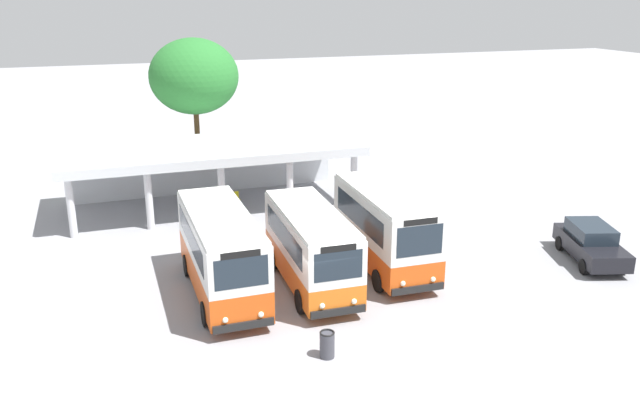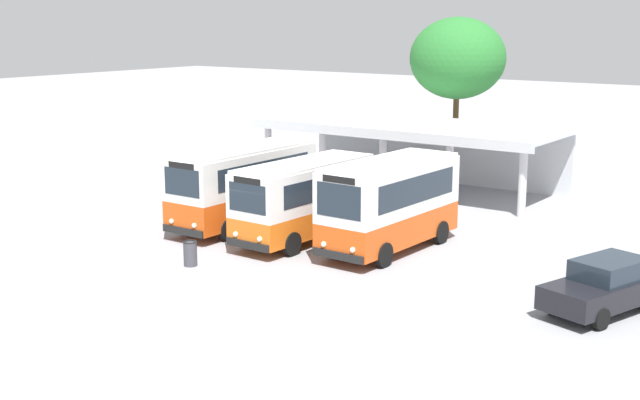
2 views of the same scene
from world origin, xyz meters
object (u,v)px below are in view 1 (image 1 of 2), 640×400
(city_bus_second_in_row, at_px, (311,245))
(waiting_chair_middle_seat, at_px, (235,198))
(city_bus_middle_cream, at_px, (385,226))
(parked_car_flank, at_px, (591,243))
(waiting_chair_second_from_end, at_px, (222,199))
(litter_bin_apron, at_px, (327,344))
(city_bus_nearest_orange, at_px, (221,251))
(waiting_chair_end_by_column, at_px, (209,200))

(city_bus_second_in_row, height_order, waiting_chair_middle_seat, city_bus_second_in_row)
(city_bus_middle_cream, relative_size, parked_car_flank, 1.46)
(waiting_chair_second_from_end, bearing_deg, parked_car_flank, -41.67)
(city_bus_middle_cream, bearing_deg, waiting_chair_second_from_end, 116.17)
(city_bus_middle_cream, distance_m, waiting_chair_middle_seat, 11.05)
(waiting_chair_second_from_end, distance_m, waiting_chair_middle_seat, 0.71)
(waiting_chair_middle_seat, bearing_deg, city_bus_middle_cream, -67.18)
(waiting_chair_second_from_end, relative_size, litter_bin_apron, 0.96)
(waiting_chair_second_from_end, bearing_deg, city_bus_nearest_orange, -100.68)
(waiting_chair_end_by_column, bearing_deg, city_bus_nearest_orange, -96.78)
(litter_bin_apron, bearing_deg, city_bus_second_in_row, 77.34)
(city_bus_second_in_row, bearing_deg, waiting_chair_end_by_column, 101.52)
(parked_car_flank, xyz_separation_m, waiting_chair_end_by_column, (-14.49, 12.36, -0.31))
(waiting_chair_second_from_end, bearing_deg, city_bus_second_in_row, -82.06)
(city_bus_second_in_row, xyz_separation_m, litter_bin_apron, (-1.17, -5.20, -1.28))
(city_bus_second_in_row, distance_m, parked_car_flank, 12.40)
(parked_car_flank, bearing_deg, city_bus_middle_cream, 166.23)
(city_bus_second_in_row, bearing_deg, city_bus_nearest_orange, 173.89)
(parked_car_flank, relative_size, waiting_chair_middle_seat, 5.32)
(city_bus_middle_cream, xyz_separation_m, parked_car_flank, (8.81, -2.16, -1.06))
(city_bus_second_in_row, xyz_separation_m, waiting_chair_second_from_end, (-1.50, 10.77, -1.21))
(litter_bin_apron, bearing_deg, city_bus_middle_cream, 51.72)
(city_bus_nearest_orange, relative_size, litter_bin_apron, 8.17)
(city_bus_middle_cream, relative_size, litter_bin_apron, 7.44)
(city_bus_second_in_row, height_order, waiting_chair_end_by_column, city_bus_second_in_row)
(city_bus_nearest_orange, height_order, parked_car_flank, city_bus_nearest_orange)
(waiting_chair_middle_seat, bearing_deg, city_bus_nearest_orange, -104.43)
(waiting_chair_end_by_column, bearing_deg, litter_bin_apron, -86.27)
(waiting_chair_end_by_column, distance_m, waiting_chair_second_from_end, 0.72)
(waiting_chair_end_by_column, relative_size, waiting_chair_second_from_end, 1.00)
(city_bus_nearest_orange, xyz_separation_m, waiting_chair_second_from_end, (1.96, 10.40, -1.31))
(city_bus_nearest_orange, relative_size, city_bus_middle_cream, 1.10)
(city_bus_second_in_row, xyz_separation_m, waiting_chair_middle_seat, (-0.79, 10.77, -1.21))
(litter_bin_apron, bearing_deg, waiting_chair_second_from_end, 91.19)
(waiting_chair_end_by_column, bearing_deg, waiting_chair_middle_seat, -3.93)
(city_bus_nearest_orange, relative_size, city_bus_second_in_row, 1.08)
(parked_car_flank, distance_m, waiting_chair_end_by_column, 19.05)
(parked_car_flank, bearing_deg, waiting_chair_middle_seat, 136.81)
(parked_car_flank, bearing_deg, litter_bin_apron, -164.57)
(waiting_chair_end_by_column, xyz_separation_m, waiting_chair_second_from_end, (0.71, -0.10, 0.00))
(city_bus_nearest_orange, xyz_separation_m, litter_bin_apron, (2.29, -5.57, -1.38))
(waiting_chair_second_from_end, height_order, waiting_chair_middle_seat, same)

